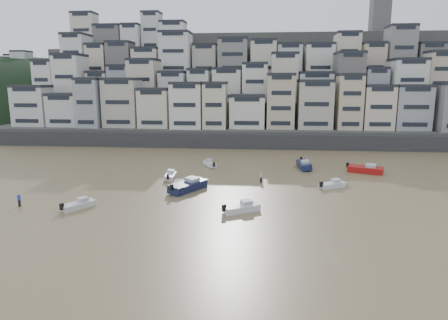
# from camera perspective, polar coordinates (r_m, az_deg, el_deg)

# --- Properties ---
(ground) EXTENTS (400.00, 400.00, 0.00)m
(ground) POSITION_cam_1_polar(r_m,az_deg,el_deg) (36.17, -20.65, -15.33)
(ground) COLOR olive
(ground) RESTS_ON ground
(harbor_wall) EXTENTS (140.00, 3.00, 3.50)m
(harbor_wall) POSITION_cam_1_polar(r_m,az_deg,el_deg) (95.04, 2.28, 2.75)
(harbor_wall) COLOR #38383A
(harbor_wall) RESTS_ON ground
(hillside) EXTENTS (141.04, 66.00, 50.00)m
(hillside) POSITION_cam_1_polar(r_m,az_deg,el_deg) (133.73, 5.33, 10.01)
(hillside) COLOR #4C4C47
(hillside) RESTS_ON ground
(headland) EXTENTS (216.00, 135.00, 53.33)m
(headland) POSITION_cam_1_polar(r_m,az_deg,el_deg) (198.03, -28.53, 5.31)
(headland) COLOR black
(headland) RESTS_ON ground
(boat_h) EXTENTS (3.41, 4.89, 1.28)m
(boat_h) POSITION_cam_1_polar(r_m,az_deg,el_deg) (74.63, -2.01, -0.45)
(boat_h) COLOR silver
(boat_h) RESTS_ON ground
(boat_f) EXTENTS (1.92, 4.95, 1.32)m
(boat_f) POSITION_cam_1_polar(r_m,az_deg,el_deg) (65.72, -7.69, -2.14)
(boat_f) COLOR silver
(boat_f) RESTS_ON ground
(boat_j) EXTENTS (3.84, 4.72, 1.27)m
(boat_j) POSITION_cam_1_polar(r_m,az_deg,el_deg) (53.43, -20.09, -5.89)
(boat_j) COLOR silver
(boat_j) RESTS_ON ground
(boat_a) EXTENTS (5.17, 4.06, 1.38)m
(boat_a) POSITION_cam_1_polar(r_m,az_deg,el_deg) (49.00, 2.52, -6.66)
(boat_a) COLOR white
(boat_a) RESTS_ON ground
(boat_i) EXTENTS (2.63, 6.59, 1.76)m
(boat_i) POSITION_cam_1_polar(r_m,az_deg,el_deg) (74.28, 11.37, -0.54)
(boat_i) COLOR #141C40
(boat_i) RESTS_ON ground
(boat_g) EXTENTS (6.77, 4.39, 1.76)m
(boat_g) POSITION_cam_1_polar(r_m,az_deg,el_deg) (73.53, 19.55, -1.09)
(boat_g) COLOR #A31414
(boat_g) RESTS_ON ground
(boat_d) EXTENTS (4.67, 3.73, 1.25)m
(boat_d) POSITION_cam_1_polar(r_m,az_deg,el_deg) (61.95, 15.25, -3.30)
(boat_d) COLOR silver
(boat_d) RESTS_ON ground
(boat_c) EXTENTS (5.71, 7.47, 1.98)m
(boat_c) POSITION_cam_1_polar(r_m,az_deg,el_deg) (58.34, -5.17, -3.46)
(boat_c) COLOR #13193B
(boat_c) RESTS_ON ground
(person_blue) EXTENTS (0.44, 0.44, 1.74)m
(person_blue) POSITION_cam_1_polar(r_m,az_deg,el_deg) (57.38, -27.23, -5.06)
(person_blue) COLOR blue
(person_blue) RESTS_ON ground
(person_pink) EXTENTS (0.44, 0.44, 1.74)m
(person_pink) POSITION_cam_1_polar(r_m,az_deg,el_deg) (63.11, 5.31, -2.45)
(person_pink) COLOR #D79897
(person_pink) RESTS_ON ground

